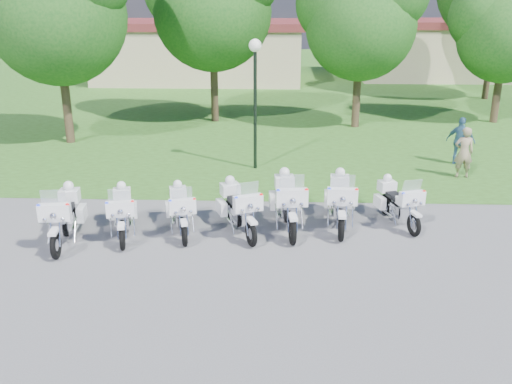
{
  "coord_description": "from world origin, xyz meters",
  "views": [
    {
      "loc": [
        -0.4,
        -13.34,
        6.11
      ],
      "look_at": [
        -0.98,
        1.2,
        0.95
      ],
      "focal_mm": 40.0,
      "sensor_mm": 36.0,
      "label": 1
    }
  ],
  "objects_px": {
    "motorcycle_4": "(288,202)",
    "bystander_c": "(461,141)",
    "lamp_post": "(255,73)",
    "motorcycle_3": "(239,207)",
    "motorcycle_0": "(64,216)",
    "bystander_a": "(464,153)",
    "motorcycle_6": "(398,202)",
    "motorcycle_2": "(181,210)",
    "motorcycle_1": "(122,212)",
    "motorcycle_5": "(340,200)"
  },
  "relations": [
    {
      "from": "bystander_c",
      "to": "motorcycle_5",
      "type": "bearing_deg",
      "value": 77.93
    },
    {
      "from": "motorcycle_1",
      "to": "motorcycle_3",
      "type": "bearing_deg",
      "value": 173.32
    },
    {
      "from": "lamp_post",
      "to": "motorcycle_1",
      "type": "bearing_deg",
      "value": -117.86
    },
    {
      "from": "motorcycle_2",
      "to": "motorcycle_0",
      "type": "bearing_deg",
      "value": -0.44
    },
    {
      "from": "motorcycle_2",
      "to": "lamp_post",
      "type": "distance_m",
      "value": 6.7
    },
    {
      "from": "motorcycle_1",
      "to": "bystander_c",
      "type": "bearing_deg",
      "value": -160.75
    },
    {
      "from": "motorcycle_2",
      "to": "motorcycle_3",
      "type": "bearing_deg",
      "value": 168.61
    },
    {
      "from": "motorcycle_1",
      "to": "motorcycle_5",
      "type": "distance_m",
      "value": 5.84
    },
    {
      "from": "lamp_post",
      "to": "bystander_c",
      "type": "height_order",
      "value": "lamp_post"
    },
    {
      "from": "motorcycle_5",
      "to": "bystander_c",
      "type": "height_order",
      "value": "bystander_c"
    },
    {
      "from": "bystander_c",
      "to": "lamp_post",
      "type": "bearing_deg",
      "value": 33.59
    },
    {
      "from": "motorcycle_3",
      "to": "motorcycle_5",
      "type": "xyz_separation_m",
      "value": [
        2.74,
        0.54,
        0.04
      ]
    },
    {
      "from": "motorcycle_3",
      "to": "motorcycle_5",
      "type": "height_order",
      "value": "motorcycle_5"
    },
    {
      "from": "motorcycle_0",
      "to": "lamp_post",
      "type": "height_order",
      "value": "lamp_post"
    },
    {
      "from": "motorcycle_0",
      "to": "motorcycle_2",
      "type": "distance_m",
      "value": 2.96
    },
    {
      "from": "motorcycle_0",
      "to": "bystander_c",
      "type": "xyz_separation_m",
      "value": [
        12.13,
        7.34,
        0.19
      ]
    },
    {
      "from": "motorcycle_0",
      "to": "motorcycle_1",
      "type": "xyz_separation_m",
      "value": [
        1.38,
        0.44,
        -0.06
      ]
    },
    {
      "from": "motorcycle_1",
      "to": "motorcycle_4",
      "type": "bearing_deg",
      "value": 175.38
    },
    {
      "from": "motorcycle_1",
      "to": "bystander_c",
      "type": "xyz_separation_m",
      "value": [
        10.75,
        6.9,
        0.24
      ]
    },
    {
      "from": "motorcycle_2",
      "to": "bystander_c",
      "type": "relative_size",
      "value": 1.24
    },
    {
      "from": "motorcycle_2",
      "to": "bystander_c",
      "type": "distance_m",
      "value": 11.39
    },
    {
      "from": "motorcycle_3",
      "to": "bystander_a",
      "type": "bearing_deg",
      "value": -168.01
    },
    {
      "from": "motorcycle_6",
      "to": "bystander_c",
      "type": "xyz_separation_m",
      "value": [
        3.38,
        5.8,
        0.26
      ]
    },
    {
      "from": "motorcycle_4",
      "to": "bystander_c",
      "type": "height_order",
      "value": "motorcycle_4"
    },
    {
      "from": "motorcycle_0",
      "to": "motorcycle_6",
      "type": "height_order",
      "value": "motorcycle_0"
    },
    {
      "from": "motorcycle_0",
      "to": "motorcycle_3",
      "type": "xyz_separation_m",
      "value": [
        4.41,
        0.8,
        -0.02
      ]
    },
    {
      "from": "motorcycle_5",
      "to": "motorcycle_6",
      "type": "relative_size",
      "value": 1.19
    },
    {
      "from": "motorcycle_2",
      "to": "bystander_a",
      "type": "height_order",
      "value": "bystander_a"
    },
    {
      "from": "bystander_c",
      "to": "bystander_a",
      "type": "bearing_deg",
      "value": 104.83
    },
    {
      "from": "motorcycle_0",
      "to": "lamp_post",
      "type": "bearing_deg",
      "value": -132.39
    },
    {
      "from": "motorcycle_1",
      "to": "bystander_a",
      "type": "height_order",
      "value": "bystander_a"
    },
    {
      "from": "lamp_post",
      "to": "bystander_c",
      "type": "xyz_separation_m",
      "value": [
        7.52,
        0.78,
        -2.53
      ]
    },
    {
      "from": "motorcycle_2",
      "to": "motorcycle_5",
      "type": "bearing_deg",
      "value": 173.81
    },
    {
      "from": "motorcycle_3",
      "to": "motorcycle_4",
      "type": "xyz_separation_m",
      "value": [
        1.3,
        0.31,
        0.06
      ]
    },
    {
      "from": "motorcycle_3",
      "to": "motorcycle_4",
      "type": "distance_m",
      "value": 1.34
    },
    {
      "from": "motorcycle_1",
      "to": "motorcycle_5",
      "type": "xyz_separation_m",
      "value": [
        5.77,
        0.9,
        0.08
      ]
    },
    {
      "from": "motorcycle_0",
      "to": "motorcycle_6",
      "type": "bearing_deg",
      "value": -177.3
    },
    {
      "from": "motorcycle_0",
      "to": "motorcycle_4",
      "type": "xyz_separation_m",
      "value": [
        5.71,
        1.11,
        0.05
      ]
    },
    {
      "from": "motorcycle_6",
      "to": "motorcycle_0",
      "type": "bearing_deg",
      "value": -7.08
    },
    {
      "from": "motorcycle_0",
      "to": "lamp_post",
      "type": "xyz_separation_m",
      "value": [
        4.61,
        6.56,
        2.72
      ]
    },
    {
      "from": "motorcycle_5",
      "to": "motorcycle_2",
      "type": "bearing_deg",
      "value": 11.73
    },
    {
      "from": "motorcycle_0",
      "to": "motorcycle_4",
      "type": "height_order",
      "value": "motorcycle_4"
    },
    {
      "from": "motorcycle_2",
      "to": "motorcycle_5",
      "type": "height_order",
      "value": "motorcycle_5"
    },
    {
      "from": "motorcycle_3",
      "to": "lamp_post",
      "type": "xyz_separation_m",
      "value": [
        0.2,
        5.76,
        2.73
      ]
    },
    {
      "from": "motorcycle_2",
      "to": "motorcycle_4",
      "type": "relative_size",
      "value": 0.83
    },
    {
      "from": "motorcycle_1",
      "to": "motorcycle_3",
      "type": "relative_size",
      "value": 0.98
    },
    {
      "from": "motorcycle_0",
      "to": "bystander_a",
      "type": "xyz_separation_m",
      "value": [
        11.77,
        5.75,
        0.19
      ]
    },
    {
      "from": "bystander_a",
      "to": "motorcycle_5",
      "type": "bearing_deg",
      "value": 44.6
    },
    {
      "from": "motorcycle_1",
      "to": "motorcycle_2",
      "type": "bearing_deg",
      "value": 177.06
    },
    {
      "from": "motorcycle_2",
      "to": "lamp_post",
      "type": "xyz_separation_m",
      "value": [
        1.74,
        5.84,
        2.79
      ]
    }
  ]
}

